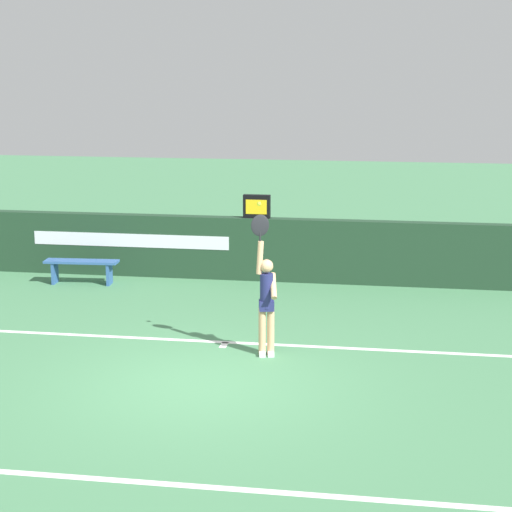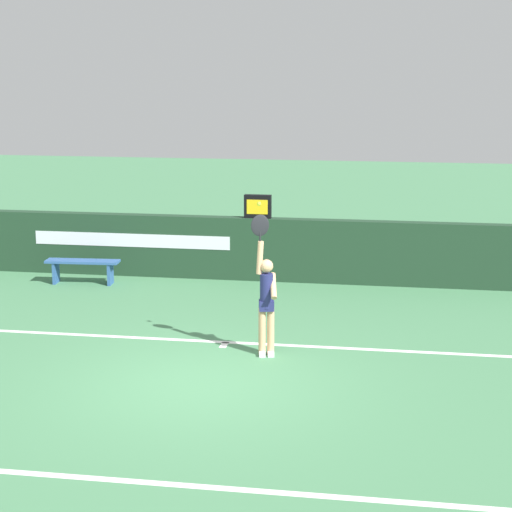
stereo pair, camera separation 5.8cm
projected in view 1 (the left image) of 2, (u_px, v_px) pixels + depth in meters
ground_plane at (200, 383)px, 12.84m from camera, size 60.00×60.00×0.00m
court_lines at (191, 398)px, 12.27m from camera, size 12.48×5.19×0.00m
back_wall at (264, 249)px, 18.76m from camera, size 17.92×0.30×1.34m
speed_display at (257, 206)px, 18.59m from camera, size 0.57×0.15×0.49m
tennis_player at (266, 298)px, 13.87m from camera, size 0.46×0.43×2.28m
tennis_ball at (259, 204)px, 13.62m from camera, size 0.07×0.07×0.07m
courtside_bench_near at (82, 266)px, 18.49m from camera, size 1.56×0.45×0.51m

